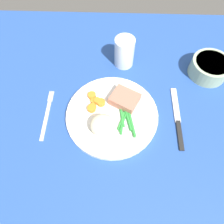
# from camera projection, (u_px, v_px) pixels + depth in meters

# --- Properties ---
(dining_table) EXTENTS (1.20, 0.90, 0.02)m
(dining_table) POSITION_uv_depth(u_px,v_px,m) (105.00, 108.00, 0.62)
(dining_table) COLOR #234793
(dining_table) RESTS_ON ground
(dinner_plate) EXTENTS (0.27, 0.27, 0.02)m
(dinner_plate) POSITION_uv_depth(u_px,v_px,m) (112.00, 115.00, 0.59)
(dinner_plate) COLOR white
(dinner_plate) RESTS_ON dining_table
(meat_portion) EXTENTS (0.10, 0.09, 0.03)m
(meat_portion) POSITION_uv_depth(u_px,v_px,m) (125.00, 99.00, 0.59)
(meat_portion) COLOR #A86B56
(meat_portion) RESTS_ON dinner_plate
(mashed_potatoes) EXTENTS (0.07, 0.06, 0.05)m
(mashed_potatoes) POSITION_uv_depth(u_px,v_px,m) (102.00, 125.00, 0.54)
(mashed_potatoes) COLOR beige
(mashed_potatoes) RESTS_ON dinner_plate
(carrot_slices) EXTENTS (0.05, 0.07, 0.01)m
(carrot_slices) POSITION_uv_depth(u_px,v_px,m) (95.00, 103.00, 0.59)
(carrot_slices) COLOR orange
(carrot_slices) RESTS_ON dinner_plate
(green_beans) EXTENTS (0.05, 0.09, 0.01)m
(green_beans) POSITION_uv_depth(u_px,v_px,m) (126.00, 121.00, 0.56)
(green_beans) COLOR #2D8C38
(green_beans) RESTS_ON dinner_plate
(fork) EXTENTS (0.01, 0.17, 0.00)m
(fork) POSITION_uv_depth(u_px,v_px,m) (47.00, 115.00, 0.59)
(fork) COLOR silver
(fork) RESTS_ON dining_table
(knife) EXTENTS (0.02, 0.21, 0.01)m
(knife) POSITION_uv_depth(u_px,v_px,m) (177.00, 119.00, 0.59)
(knife) COLOR black
(knife) RESTS_ON dining_table
(water_glass) EXTENTS (0.06, 0.06, 0.10)m
(water_glass) POSITION_uv_depth(u_px,v_px,m) (124.00, 54.00, 0.66)
(water_glass) COLOR silver
(water_glass) RESTS_ON dining_table
(salad_bowl) EXTENTS (0.12, 0.12, 0.05)m
(salad_bowl) POSITION_uv_depth(u_px,v_px,m) (210.00, 67.00, 0.65)
(salad_bowl) COLOR #99B28C
(salad_bowl) RESTS_ON dining_table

